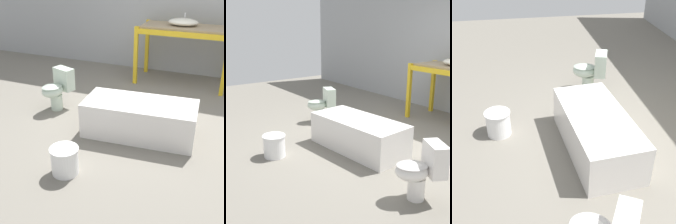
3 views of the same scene
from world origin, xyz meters
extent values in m
plane|color=slate|center=(0.00, 0.00, 0.00)|extent=(12.00, 12.00, 0.00)
cube|color=gold|center=(-0.70, 1.29, 0.55)|extent=(0.07, 0.07, 1.10)
cube|color=gold|center=(-0.70, 2.04, 0.55)|extent=(0.07, 0.07, 1.10)
cube|color=gold|center=(0.11, 1.29, 1.02)|extent=(1.62, 0.06, 0.09)
cube|color=gold|center=(0.11, 2.04, 1.02)|extent=(1.62, 0.06, 0.09)
cube|color=#998466|center=(0.11, 1.66, 1.08)|extent=(1.55, 0.68, 0.04)
ellipsoid|color=silver|center=(0.07, 1.66, 1.17)|extent=(0.55, 0.39, 0.14)
cylinder|color=silver|center=(0.07, 1.77, 1.28)|extent=(0.02, 0.02, 0.08)
cube|color=white|center=(-0.01, -0.59, 0.24)|extent=(1.56, 0.80, 0.49)
cube|color=beige|center=(-0.01, -0.59, 0.39)|extent=(1.47, 0.72, 0.20)
cylinder|color=silver|center=(-1.50, -0.32, 0.13)|extent=(0.19, 0.19, 0.25)
ellipsoid|color=silver|center=(-1.52, -0.38, 0.34)|extent=(0.39, 0.44, 0.20)
ellipsoid|color=#A3B3A3|center=(-1.52, -0.38, 0.41)|extent=(0.37, 0.42, 0.03)
cube|color=silver|center=(-1.44, -0.14, 0.47)|extent=(0.37, 0.27, 0.36)
cylinder|color=white|center=(-0.52, -1.74, 0.16)|extent=(0.31, 0.31, 0.33)
cylinder|color=white|center=(-0.52, -1.74, 0.32)|extent=(0.33, 0.33, 0.02)
camera|label=1|loc=(1.08, -4.23, 2.21)|focal=50.00mm
camera|label=2|loc=(3.41, -3.45, 1.91)|focal=50.00mm
camera|label=3|loc=(2.89, -1.49, 2.40)|focal=50.00mm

